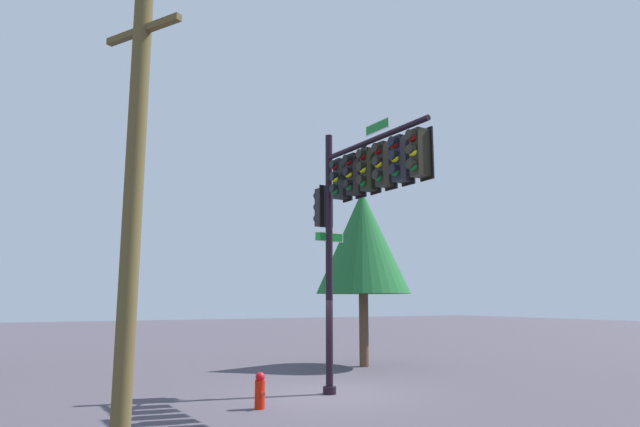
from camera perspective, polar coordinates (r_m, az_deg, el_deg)
The scene contains 5 objects.
ground_plane at distance 15.40m, azimuth 1.01°, elevation -18.45°, with size 120.00×120.00×0.00m, color #443E49.
signal_pole_assembly at distance 14.22m, azimuth 4.22°, elevation 2.51°, with size 4.81×0.94×7.23m.
utility_pole at distance 9.63m, azimuth -19.10°, elevation 0.51°, with size 1.61×1.02×7.83m.
fire_hydrant at distance 13.39m, azimuth -6.33°, elevation -18.02°, with size 0.33×0.24×0.83m.
tree_near at distance 21.60m, azimuth 4.52°, elevation -2.99°, with size 3.70×3.70×6.88m.
Camera 1 is at (13.26, -7.42, 2.48)m, focal length 30.45 mm.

